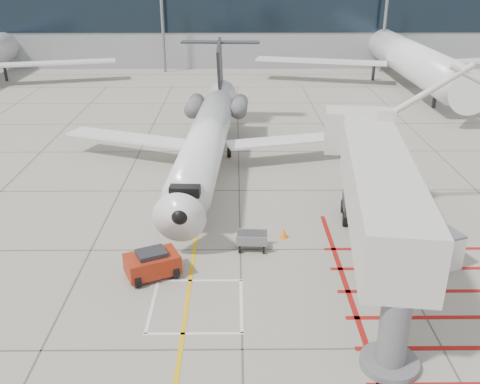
{
  "coord_description": "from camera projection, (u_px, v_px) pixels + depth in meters",
  "views": [
    {
      "loc": [
        -0.24,
        -20.98,
        14.2
      ],
      "look_at": [
        0.0,
        6.0,
        2.5
      ],
      "focal_mm": 40.0,
      "sensor_mm": 36.0,
      "label": 1
    }
  ],
  "objects": [
    {
      "name": "terminal_glass_band",
      "position": [
        310.0,
        10.0,
        73.13
      ],
      "size": [
        180.0,
        0.1,
        6.0
      ],
      "primitive_type": "cube",
      "color": "black",
      "rests_on": "ground_plane"
    },
    {
      "name": "terminal_building",
      "position": [
        298.0,
        9.0,
        86.42
      ],
      "size": [
        180.0,
        28.0,
        14.0
      ],
      "primitive_type": "cube",
      "color": "gray",
      "rests_on": "ground_plane"
    },
    {
      "name": "jet_bridge",
      "position": [
        379.0,
        203.0,
        24.84
      ],
      "size": [
        11.58,
        20.28,
        7.7
      ],
      "primitive_type": null,
      "rotation": [
        0.0,
        0.0,
        -0.13
      ],
      "color": "beige",
      "rests_on": "ground_plane"
    },
    {
      "name": "ground_plane",
      "position": [
        241.0,
        292.0,
        24.9
      ],
      "size": [
        260.0,
        260.0,
        0.0
      ],
      "primitive_type": "plane",
      "color": "gray",
      "rests_on": "ground"
    },
    {
      "name": "ground_power_unit",
      "position": [
        436.0,
        251.0,
        26.58
      ],
      "size": [
        2.66,
        2.08,
        1.85
      ],
      "primitive_type": null,
      "rotation": [
        0.0,
        0.0,
        0.35
      ],
      "color": "silver",
      "rests_on": "ground_plane"
    },
    {
      "name": "bg_aircraft_c",
      "position": [
        406.0,
        34.0,
        64.85
      ],
      "size": [
        36.43,
        40.48,
        12.14
      ],
      "primitive_type": null,
      "color": "silver",
      "rests_on": "ground_plane"
    },
    {
      "name": "baggage_cart",
      "position": [
        252.0,
        241.0,
        28.41
      ],
      "size": [
        1.68,
        1.12,
        1.02
      ],
      "primitive_type": null,
      "rotation": [
        0.0,
        0.0,
        -0.06
      ],
      "color": "#5D5C61",
      "rests_on": "ground_plane"
    },
    {
      "name": "cone_side",
      "position": [
        284.0,
        233.0,
        29.71
      ],
      "size": [
        0.41,
        0.41,
        0.57
      ],
      "primitive_type": "cone",
      "color": "orange",
      "rests_on": "ground_plane"
    },
    {
      "name": "regional_jet",
      "position": [
        203.0,
        128.0,
        35.93
      ],
      "size": [
        25.11,
        30.86,
        7.74
      ],
      "primitive_type": null,
      "rotation": [
        0.0,
        0.0,
        -0.06
      ],
      "color": "white",
      "rests_on": "ground_plane"
    },
    {
      "name": "cone_nose",
      "position": [
        169.0,
        217.0,
        31.75
      ],
      "size": [
        0.32,
        0.32,
        0.45
      ],
      "primitive_type": "cone",
      "color": "#FF540D",
      "rests_on": "ground_plane"
    },
    {
      "name": "pushback_tug",
      "position": [
        152.0,
        263.0,
        25.91
      ],
      "size": [
        2.95,
        2.48,
        1.47
      ],
      "primitive_type": null,
      "rotation": [
        0.0,
        0.0,
        0.43
      ],
      "color": "maroon",
      "rests_on": "ground_plane"
    }
  ]
}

